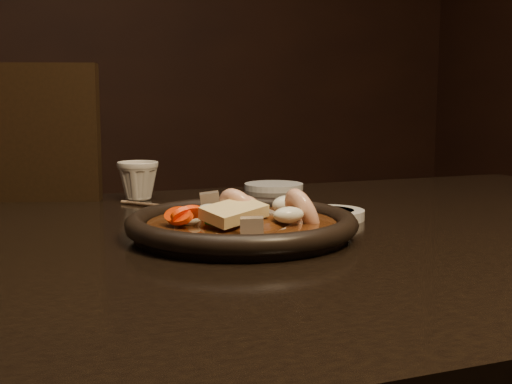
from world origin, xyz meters
name	(u,v)px	position (x,y,z in m)	size (l,w,h in m)	color
wall_back	(61,14)	(0.00, 3.00, 1.40)	(5.00, 0.02, 2.80)	black
table	(251,291)	(0.00, 0.00, 0.67)	(1.60, 0.90, 0.75)	black
chair	(5,296)	(-0.31, 0.57, 0.54)	(0.59, 0.59, 0.99)	black
plate	(242,225)	(-0.02, -0.01, 0.77)	(0.30, 0.30, 0.03)	black
stirfry	(242,220)	(-0.02, -0.01, 0.77)	(0.21, 0.21, 0.07)	#3C1C0A
soy_dish	(330,214)	(0.15, 0.06, 0.76)	(0.10, 0.10, 0.01)	silver
saucer_right	(274,186)	(0.19, 0.39, 0.76)	(0.12, 0.12, 0.01)	silver
tea_cup	(138,179)	(-0.08, 0.35, 0.79)	(0.07, 0.07, 0.07)	beige
chopsticks	(172,207)	(-0.05, 0.23, 0.75)	(0.14, 0.17, 0.01)	#A5805E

